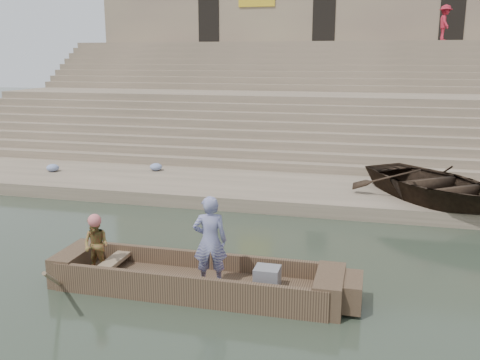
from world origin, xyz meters
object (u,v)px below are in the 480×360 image
at_px(standing_man, 210,241).
at_px(television, 267,278).
at_px(beached_rowboat, 433,183).
at_px(pedestrian, 445,23).
at_px(main_rowboat, 195,285).
at_px(rowing_man, 96,245).

relative_size(standing_man, television, 3.75).
xyz_separation_m(beached_rowboat, pedestrian, (1.50, 14.34, 5.20)).
xyz_separation_m(standing_man, pedestrian, (6.03, 21.02, 5.00)).
height_order(standing_man, television, standing_man).
bearing_deg(main_rowboat, rowing_man, -176.80).
xyz_separation_m(standing_man, television, (1.04, 0.13, -0.66)).
height_order(beached_rowboat, pedestrian, pedestrian).
relative_size(main_rowboat, television, 10.87).
relative_size(television, pedestrian, 0.26).
relative_size(beached_rowboat, pedestrian, 2.66).
height_order(rowing_man, television, rowing_man).
bearing_deg(television, main_rowboat, 180.00).
xyz_separation_m(main_rowboat, standing_man, (0.35, -0.13, 0.97)).
xyz_separation_m(rowing_man, beached_rowboat, (6.89, 6.67, 0.10)).
bearing_deg(beached_rowboat, rowing_man, -173.00).
bearing_deg(standing_man, rowing_man, -15.92).
distance_m(main_rowboat, pedestrian, 22.65).
relative_size(standing_man, rowing_man, 1.52).
bearing_deg(main_rowboat, pedestrian, 73.01).
bearing_deg(pedestrian, standing_man, 159.10).
bearing_deg(television, rowing_man, -178.11).
relative_size(main_rowboat, pedestrian, 2.82).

